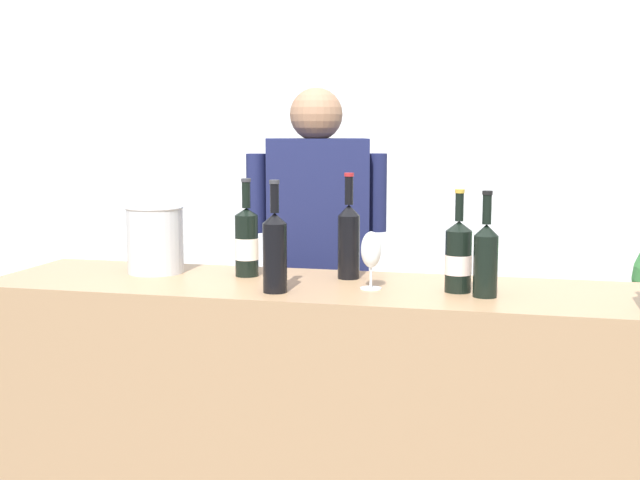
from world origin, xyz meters
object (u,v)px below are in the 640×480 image
(wine_bottle_4, at_px, (458,257))
(wine_bottle_5, at_px, (247,242))
(wine_bottle_3, at_px, (348,238))
(wine_bottle_0, at_px, (486,257))
(wine_bottle_1, at_px, (275,250))
(wine_glass, at_px, (371,252))
(person_server, at_px, (316,299))
(ice_bucket, at_px, (155,239))

(wine_bottle_4, xyz_separation_m, wine_bottle_5, (-0.75, 0.11, 0.01))
(wine_bottle_3, bearing_deg, wine_bottle_0, -23.88)
(wine_bottle_1, xyz_separation_m, wine_bottle_4, (0.56, 0.14, -0.02))
(wine_bottle_0, xyz_separation_m, wine_glass, (-0.36, 0.04, -0.00))
(person_server, bearing_deg, wine_bottle_1, -85.52)
(wine_bottle_1, height_order, wine_bottle_3, wine_bottle_3)
(wine_bottle_1, bearing_deg, person_server, 94.48)
(wine_bottle_1, relative_size, person_server, 0.21)
(wine_bottle_1, distance_m, wine_bottle_5, 0.31)
(wine_bottle_4, bearing_deg, wine_bottle_5, 171.35)
(wine_bottle_1, distance_m, wine_bottle_4, 0.58)
(wine_bottle_3, xyz_separation_m, wine_bottle_5, (-0.36, -0.04, -0.02))
(wine_bottle_1, bearing_deg, wine_bottle_5, 125.28)
(wine_glass, xyz_separation_m, person_server, (-0.35, 0.66, -0.30))
(wine_bottle_4, distance_m, person_server, 0.94)
(wine_bottle_5, relative_size, ice_bucket, 1.42)
(wine_bottle_4, height_order, ice_bucket, wine_bottle_4)
(wine_bottle_0, xyz_separation_m, person_server, (-0.71, 0.70, -0.31))
(wine_bottle_1, bearing_deg, wine_bottle_4, 14.29)
(wine_bottle_0, bearing_deg, person_server, 135.45)
(wine_bottle_5, xyz_separation_m, person_server, (0.12, 0.53, -0.31))
(wine_bottle_4, bearing_deg, wine_glass, -176.32)
(wine_bottle_3, xyz_separation_m, wine_glass, (0.11, -0.17, -0.02))
(wine_bottle_4, bearing_deg, ice_bucket, 174.65)
(wine_bottle_0, relative_size, person_server, 0.19)
(wine_bottle_1, xyz_separation_m, ice_bucket, (-0.52, 0.25, -0.01))
(wine_bottle_3, height_order, wine_bottle_5, wine_bottle_3)
(wine_bottle_5, height_order, person_server, person_server)
(wine_bottle_5, relative_size, person_server, 0.20)
(wine_bottle_0, distance_m, wine_bottle_1, 0.66)
(wine_glass, height_order, ice_bucket, ice_bucket)
(wine_bottle_0, relative_size, wine_bottle_4, 1.00)
(wine_bottle_3, relative_size, person_server, 0.22)
(wine_bottle_1, xyz_separation_m, wine_glass, (0.29, 0.13, -0.02))
(wine_bottle_5, distance_m, wine_glass, 0.49)
(wine_bottle_4, bearing_deg, person_server, 134.20)
(wine_bottle_1, relative_size, wine_glass, 1.90)
(wine_bottle_3, bearing_deg, wine_bottle_5, -173.71)
(wine_bottle_5, relative_size, wine_glass, 1.83)
(wine_glass, relative_size, ice_bucket, 0.77)
(wine_bottle_0, height_order, wine_bottle_4, wine_bottle_0)
(wine_bottle_1, relative_size, wine_bottle_5, 1.04)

